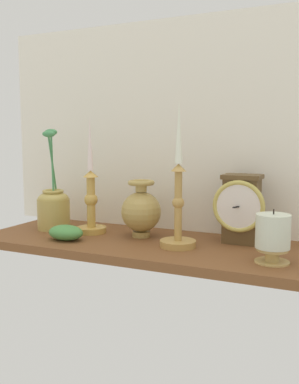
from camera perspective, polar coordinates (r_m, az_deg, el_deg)
ground_plane at (r=122.19cm, az=0.11°, el=-7.10°), size 100.00×36.00×2.40cm
back_wall at (r=135.53cm, az=3.39°, el=8.67°), size 120.00×2.00×65.00cm
mantel_clock at (r=120.79cm, az=12.04°, el=-2.07°), size 14.18×10.91×19.00cm
candlestick_tall_left at (r=113.89cm, az=3.82°, el=-1.96°), size 9.68×9.68×38.71cm
candlestick_tall_center at (r=132.25cm, az=-7.76°, el=-1.13°), size 9.06×9.06×35.63cm
brass_vase_bulbous at (r=125.94cm, az=-1.11°, el=-2.46°), size 11.75×11.75×16.74cm
brass_vase_jar at (r=140.21cm, az=-12.62°, el=-1.84°), size 10.28×10.28×31.75cm
pillar_candle_front at (r=104.16cm, az=16.03°, el=-5.61°), size 8.10×8.10×12.64cm
ivy_sprig at (r=125.21cm, az=-11.03°, el=-5.29°), size 10.55×7.38×4.35cm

